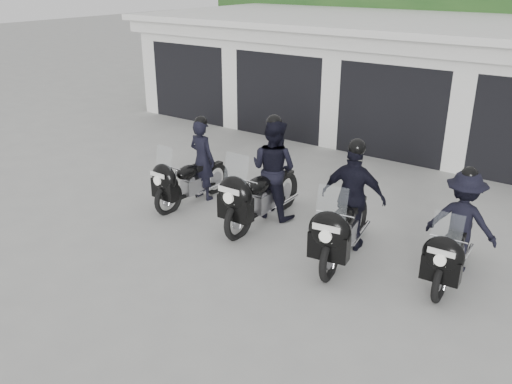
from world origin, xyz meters
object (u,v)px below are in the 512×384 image
Objects in this scene: police_bike_a at (193,169)px; police_bike_b at (267,177)px; police_bike_d at (459,230)px; police_bike_c at (349,206)px.

police_bike_a is 1.61m from police_bike_b.
police_bike_b reaches higher than police_bike_a.
police_bike_a is 4.89m from police_bike_d.
police_bike_c is at bearing 1.45° from police_bike_a.
police_bike_c reaches higher than police_bike_a.
police_bike_b is 3.30m from police_bike_d.
police_bike_d is at bearing -0.07° from police_bike_b.
police_bike_a is 0.91× the size of police_bike_c.
police_bike_b is at bearing 9.54° from police_bike_a.
police_bike_a is 3.32m from police_bike_c.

